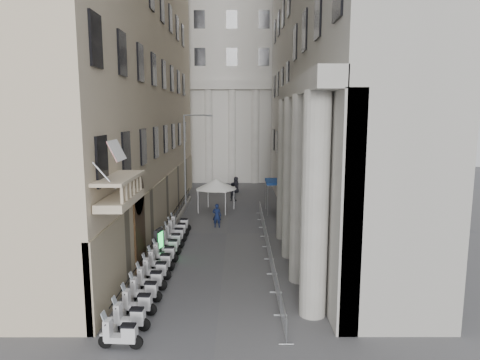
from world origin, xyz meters
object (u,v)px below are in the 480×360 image
object	(u,v)px
security_tent	(213,183)
info_kiosk	(159,243)
scooter_0	(122,348)
pedestrian_b	(232,192)
street_lamp	(188,153)
pedestrian_a	(217,216)

from	to	relation	value
security_tent	info_kiosk	size ratio (longest dim) A/B	2.08
scooter_0	pedestrian_b	world-z (taller)	pedestrian_b
street_lamp	pedestrian_b	size ratio (longest dim) A/B	4.64
security_tent	street_lamp	distance (m)	3.76
security_tent	street_lamp	world-z (taller)	street_lamp
pedestrian_a	pedestrian_b	distance (m)	10.54
security_tent	pedestrian_b	size ratio (longest dim) A/B	1.95
street_lamp	pedestrian_b	world-z (taller)	street_lamp
street_lamp	pedestrian_b	bearing A→B (deg)	15.58
info_kiosk	scooter_0	bearing A→B (deg)	-72.44
info_kiosk	pedestrian_b	xyz separation A→B (m)	(4.38, 17.50, 0.05)
scooter_0	pedestrian_a	size ratio (longest dim) A/B	0.78
pedestrian_b	pedestrian_a	bearing A→B (deg)	91.92
street_lamp	scooter_0	bearing A→B (deg)	-114.35
pedestrian_b	scooter_0	bearing A→B (deg)	89.98
street_lamp	info_kiosk	size ratio (longest dim) A/B	4.97
security_tent	pedestrian_a	bearing A→B (deg)	-83.90
security_tent	pedestrian_b	distance (m)	4.89
scooter_0	info_kiosk	world-z (taller)	info_kiosk
info_kiosk	pedestrian_b	size ratio (longest dim) A/B	0.93
scooter_0	pedestrian_b	size ratio (longest dim) A/B	0.78
pedestrian_a	street_lamp	bearing A→B (deg)	-60.99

